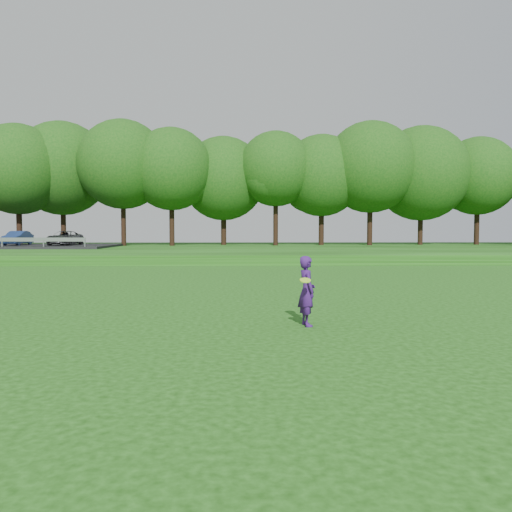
{
  "coord_description": "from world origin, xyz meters",
  "views": [
    {
      "loc": [
        -0.76,
        -9.7,
        2.07
      ],
      "look_at": [
        -0.42,
        4.93,
        1.3
      ],
      "focal_mm": 35.0,
      "sensor_mm": 36.0,
      "label": 1
    }
  ],
  "objects": [
    {
      "name": "ground",
      "position": [
        0.0,
        0.0,
        0.0
      ],
      "size": [
        140.0,
        140.0,
        0.0
      ],
      "primitive_type": "plane",
      "color": "#163D0B",
      "rests_on": "ground"
    },
    {
      "name": "berm",
      "position": [
        0.0,
        34.0,
        0.3
      ],
      "size": [
        130.0,
        30.0,
        0.6
      ],
      "primitive_type": "cube",
      "color": "#163D0B",
      "rests_on": "ground"
    },
    {
      "name": "walking_path",
      "position": [
        0.0,
        20.0,
        0.02
      ],
      "size": [
        130.0,
        1.6,
        0.04
      ],
      "primitive_type": "cube",
      "color": "gray",
      "rests_on": "ground"
    },
    {
      "name": "treeline",
      "position": [
        0.0,
        38.0,
        8.1
      ],
      "size": [
        104.0,
        7.0,
        15.0
      ],
      "primitive_type": null,
      "color": "#124510",
      "rests_on": "berm"
    },
    {
      "name": "woman",
      "position": [
        0.58,
        0.93,
        0.76
      ],
      "size": [
        0.47,
        0.9,
        1.51
      ],
      "color": "#3C1666",
      "rests_on": "ground"
    }
  ]
}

